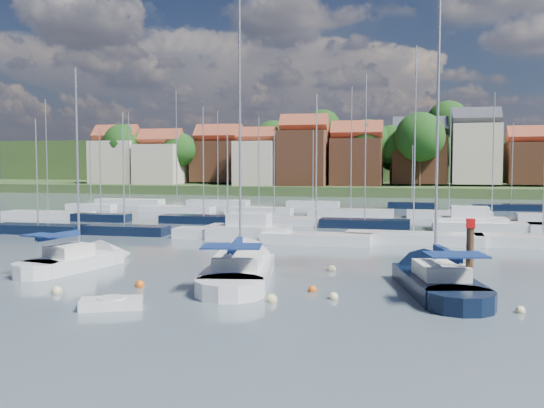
# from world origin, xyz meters

# --- Properties ---
(ground) EXTENTS (260.00, 260.00, 0.00)m
(ground) POSITION_xyz_m (0.00, 40.00, 0.00)
(ground) COLOR #475560
(ground) RESTS_ON ground
(sailboat_left) EXTENTS (4.60, 10.04, 13.30)m
(sailboat_left) POSITION_xyz_m (-11.77, 4.88, 0.36)
(sailboat_left) COLOR silver
(sailboat_left) RESTS_ON ground
(sailboat_centre) EXTENTS (5.67, 13.50, 17.72)m
(sailboat_centre) POSITION_xyz_m (-1.46, 4.71, 0.35)
(sailboat_centre) COLOR silver
(sailboat_centre) RESTS_ON ground
(sailboat_navy) EXTENTS (5.76, 12.19, 16.32)m
(sailboat_navy) POSITION_xyz_m (9.16, 3.70, 0.35)
(sailboat_navy) COLOR black
(sailboat_navy) RESTS_ON ground
(tender) EXTENTS (3.02, 2.25, 0.59)m
(tender) POSITION_xyz_m (-4.88, -4.70, 0.23)
(tender) COLOR silver
(tender) RESTS_ON ground
(timber_piling) EXTENTS (0.40, 0.40, 6.12)m
(timber_piling) POSITION_xyz_m (10.92, 1.06, 0.89)
(timber_piling) COLOR #4C331E
(timber_piling) RESTS_ON ground
(buoy_b) EXTENTS (0.54, 0.54, 0.54)m
(buoy_b) POSITION_xyz_m (-9.08, -2.46, 0.00)
(buoy_b) COLOR beige
(buoy_b) RESTS_ON ground
(buoy_c) EXTENTS (0.51, 0.51, 0.51)m
(buoy_c) POSITION_xyz_m (-5.72, -0.06, 0.00)
(buoy_c) COLOR #D85914
(buoy_c) RESTS_ON ground
(buoy_d) EXTENTS (0.55, 0.55, 0.55)m
(buoy_d) POSITION_xyz_m (1.81, -1.73, 0.00)
(buoy_d) COLOR beige
(buoy_d) RESTS_ON ground
(buoy_e) EXTENTS (0.49, 0.49, 0.49)m
(buoy_e) POSITION_xyz_m (3.50, 6.90, 0.00)
(buoy_e) COLOR beige
(buoy_e) RESTS_ON ground
(buoy_f) EXTENTS (0.42, 0.42, 0.42)m
(buoy_f) POSITION_xyz_m (12.87, -1.28, 0.00)
(buoy_f) COLOR beige
(buoy_f) RESTS_ON ground
(buoy_g) EXTENTS (0.47, 0.47, 0.47)m
(buoy_g) POSITION_xyz_m (4.58, -0.52, 0.00)
(buoy_g) COLOR beige
(buoy_g) RESTS_ON ground
(buoy_h) EXTENTS (0.44, 0.44, 0.44)m
(buoy_h) POSITION_xyz_m (3.32, 0.86, 0.00)
(buoy_h) COLOR #D85914
(buoy_h) RESTS_ON ground
(marina_field) EXTENTS (79.62, 41.41, 15.93)m
(marina_field) POSITION_xyz_m (1.91, 35.15, 0.43)
(marina_field) COLOR silver
(marina_field) RESTS_ON ground
(far_shore_town) EXTENTS (212.46, 90.00, 22.27)m
(far_shore_town) POSITION_xyz_m (2.23, 132.67, 4.61)
(far_shore_town) COLOR #42552A
(far_shore_town) RESTS_ON ground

